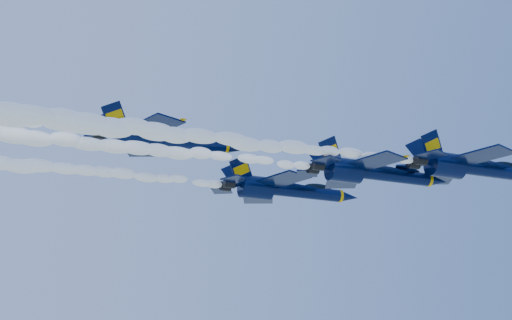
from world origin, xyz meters
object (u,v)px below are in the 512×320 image
object	(u,v)px
jet_third	(283,189)
jet_fourth	(163,138)
jet_lead	(473,168)
jet_second	(372,173)

from	to	relation	value
jet_third	jet_fourth	bearing A→B (deg)	170.35
jet_lead	jet_third	xyz separation A→B (m)	(-15.69, 16.50, 0.36)
jet_lead	jet_third	size ratio (longest dim) A/B	0.98
jet_lead	jet_fourth	xyz separation A→B (m)	(-30.52, 19.02, 6.00)
jet_fourth	jet_third	bearing A→B (deg)	-9.65
jet_second	jet_third	xyz separation A→B (m)	(-5.02, 12.96, 1.08)
jet_second	jet_third	distance (m)	13.94
jet_lead	jet_fourth	bearing A→B (deg)	148.07
jet_second	jet_fourth	size ratio (longest dim) A/B	0.89
jet_lead	jet_fourth	world-z (taller)	jet_fourth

